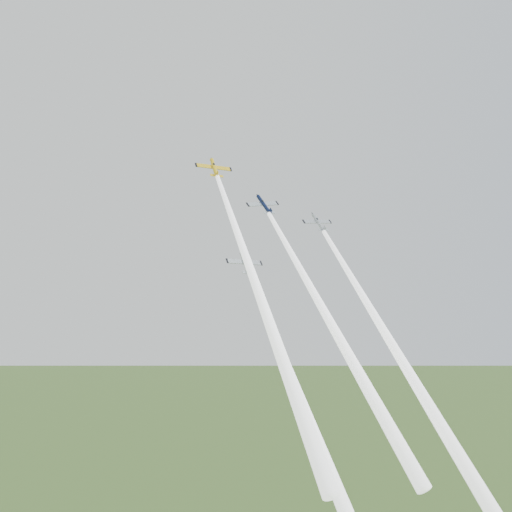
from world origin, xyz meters
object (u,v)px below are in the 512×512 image
Objects in this scene: plane_yellow at (214,168)px; plane_silver_right at (318,222)px; plane_navy at (264,205)px; plane_silver_low at (245,263)px.

plane_silver_right is (23.57, -1.25, -12.23)m from plane_yellow.
plane_yellow is 26.58m from plane_silver_right.
plane_yellow is 1.04× the size of plane_navy.
plane_yellow reaches higher than plane_navy.
plane_navy is at bearing 141.84° from plane_silver_right.
plane_silver_right is (11.95, -3.63, -4.46)m from plane_navy.
plane_yellow is 14.18m from plane_navy.
plane_yellow is 27.11m from plane_silver_low.
plane_navy is at bearing -3.42° from plane_yellow.
plane_silver_right is 0.95× the size of plane_silver_low.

